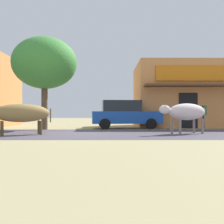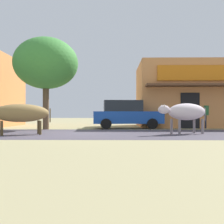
{
  "view_description": "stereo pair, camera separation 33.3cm",
  "coord_description": "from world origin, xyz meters",
  "px_view_note": "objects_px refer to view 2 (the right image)",
  "views": [
    {
      "loc": [
        1.63,
        -12.4,
        0.9
      ],
      "look_at": [
        1.72,
        1.02,
        0.95
      ],
      "focal_mm": 45.14,
      "sensor_mm": 36.0,
      "label": 1
    },
    {
      "loc": [
        1.96,
        -12.4,
        0.9
      ],
      "look_at": [
        1.72,
        1.02,
        0.95
      ],
      "focal_mm": 45.14,
      "sensor_mm": 36.0,
      "label": 2
    }
  ],
  "objects_px": {
    "pedestrian_by_shop": "(205,113)",
    "roadside_tree": "(46,64)",
    "cow_near_brown": "(19,113)",
    "cow_far_dark": "(186,112)",
    "parked_hatchback_car": "(126,114)"
  },
  "relations": [
    {
      "from": "pedestrian_by_shop",
      "to": "roadside_tree",
      "type": "bearing_deg",
      "value": -172.8
    },
    {
      "from": "roadside_tree",
      "to": "pedestrian_by_shop",
      "type": "distance_m",
      "value": 9.65
    },
    {
      "from": "roadside_tree",
      "to": "pedestrian_by_shop",
      "type": "xyz_separation_m",
      "value": [
        9.17,
        1.16,
        -2.75
      ]
    },
    {
      "from": "cow_near_brown",
      "to": "pedestrian_by_shop",
      "type": "xyz_separation_m",
      "value": [
        9.24,
        5.2,
        0.01
      ]
    },
    {
      "from": "cow_near_brown",
      "to": "roadside_tree",
      "type": "bearing_deg",
      "value": 89.04
    },
    {
      "from": "cow_far_dark",
      "to": "pedestrian_by_shop",
      "type": "bearing_deg",
      "value": 64.03
    },
    {
      "from": "roadside_tree",
      "to": "cow_near_brown",
      "type": "relative_size",
      "value": 1.83
    },
    {
      "from": "roadside_tree",
      "to": "parked_hatchback_car",
      "type": "bearing_deg",
      "value": 11.61
    },
    {
      "from": "roadside_tree",
      "to": "parked_hatchback_car",
      "type": "xyz_separation_m",
      "value": [
        4.49,
        0.92,
        -2.82
      ]
    },
    {
      "from": "roadside_tree",
      "to": "cow_far_dark",
      "type": "distance_m",
      "value": 8.2
    },
    {
      "from": "pedestrian_by_shop",
      "to": "cow_far_dark",
      "type": "bearing_deg",
      "value": -115.97
    },
    {
      "from": "parked_hatchback_car",
      "to": "cow_near_brown",
      "type": "distance_m",
      "value": 6.74
    },
    {
      "from": "roadside_tree",
      "to": "cow_near_brown",
      "type": "bearing_deg",
      "value": -90.96
    },
    {
      "from": "cow_near_brown",
      "to": "pedestrian_by_shop",
      "type": "relative_size",
      "value": 1.79
    },
    {
      "from": "cow_far_dark",
      "to": "cow_near_brown",
      "type": "bearing_deg",
      "value": -175.01
    }
  ]
}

